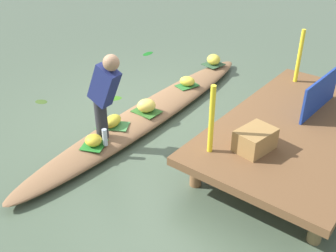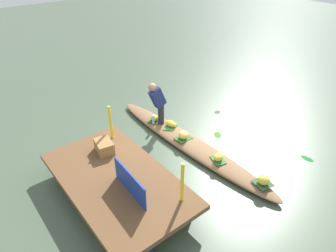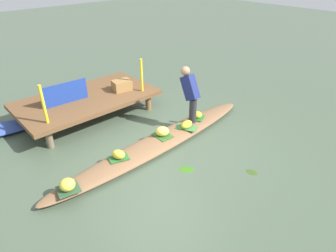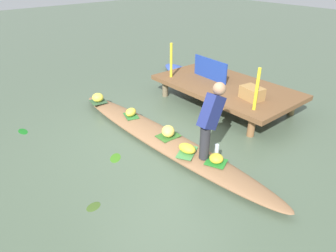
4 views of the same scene
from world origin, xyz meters
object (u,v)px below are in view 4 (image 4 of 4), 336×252
(banana_bunch_2, at_px, (168,131))
(moored_boat, at_px, (185,74))
(banana_bunch_1, at_px, (187,148))
(banana_bunch_0, at_px, (131,112))
(market_banner, at_px, (210,69))
(vendor_boat, at_px, (162,139))
(water_bottle, at_px, (217,151))
(banana_bunch_3, at_px, (216,158))
(produce_crate, at_px, (252,93))
(banana_bunch_4, at_px, (98,97))
(vendor_person, at_px, (211,117))

(banana_bunch_2, bearing_deg, moored_boat, 132.15)
(banana_bunch_1, bearing_deg, banana_bunch_0, 178.33)
(banana_bunch_2, distance_m, market_banner, 2.41)
(vendor_boat, height_order, banana_bunch_1, banana_bunch_1)
(banana_bunch_1, distance_m, market_banner, 2.80)
(banana_bunch_0, height_order, market_banner, market_banner)
(water_bottle, bearing_deg, banana_bunch_3, -49.37)
(banana_bunch_1, relative_size, market_banner, 0.30)
(vendor_boat, bearing_deg, produce_crate, 74.13)
(moored_boat, distance_m, banana_bunch_4, 2.99)
(banana_bunch_3, distance_m, produce_crate, 2.04)
(banana_bunch_3, height_order, vendor_person, vendor_person)
(banana_bunch_2, distance_m, water_bottle, 1.02)
(banana_bunch_0, height_order, banana_bunch_2, banana_bunch_2)
(moored_boat, xyz_separation_m, produce_crate, (2.84, -0.84, 0.54))
(banana_bunch_4, height_order, market_banner, market_banner)
(banana_bunch_0, relative_size, produce_crate, 0.58)
(banana_bunch_2, height_order, water_bottle, water_bottle)
(banana_bunch_1, xyz_separation_m, produce_crate, (-0.26, 2.02, 0.36))
(banana_bunch_0, bearing_deg, market_banner, 87.53)
(banana_bunch_4, bearing_deg, water_bottle, 6.80)
(banana_bunch_3, bearing_deg, vendor_boat, -175.54)
(moored_boat, xyz_separation_m, banana_bunch_0, (1.38, -2.80, 0.19))
(banana_bunch_2, bearing_deg, vendor_boat, -160.28)
(banana_bunch_2, height_order, banana_bunch_3, banana_bunch_2)
(banana_bunch_2, bearing_deg, vendor_person, 6.27)
(vendor_person, height_order, water_bottle, vendor_person)
(banana_bunch_1, xyz_separation_m, banana_bunch_4, (-2.78, -0.11, 0.02))
(moored_boat, height_order, water_bottle, water_bottle)
(banana_bunch_0, relative_size, banana_bunch_2, 0.93)
(banana_bunch_0, distance_m, banana_bunch_1, 1.71)
(banana_bunch_2, distance_m, produce_crate, 1.97)
(moored_boat, distance_m, water_bottle, 4.36)
(moored_boat, height_order, vendor_person, vendor_person)
(market_banner, bearing_deg, produce_crate, -6.50)
(vendor_boat, height_order, banana_bunch_0, banana_bunch_0)
(moored_boat, bearing_deg, market_banner, -9.78)
(banana_bunch_1, relative_size, vendor_person, 0.26)
(banana_bunch_1, height_order, produce_crate, produce_crate)
(banana_bunch_2, height_order, produce_crate, produce_crate)
(banana_bunch_1, xyz_separation_m, water_bottle, (0.40, 0.27, 0.04))
(water_bottle, distance_m, market_banner, 2.86)
(vendor_boat, relative_size, vendor_person, 4.25)
(vendor_boat, height_order, produce_crate, produce_crate)
(vendor_person, bearing_deg, banana_bunch_0, -175.69)
(vendor_boat, height_order, moored_boat, vendor_boat)
(moored_boat, bearing_deg, water_bottle, -23.72)
(moored_boat, bearing_deg, vendor_person, -25.40)
(banana_bunch_0, bearing_deg, moored_boat, 116.24)
(banana_bunch_1, height_order, banana_bunch_2, banana_bunch_2)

